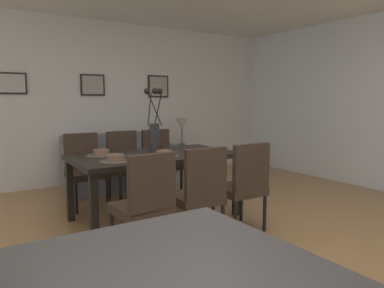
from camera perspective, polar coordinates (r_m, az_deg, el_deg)
name	(u,v)px	position (r m, az deg, el deg)	size (l,w,h in m)	color
ground_plane	(186,255)	(3.28, -0.97, -17.20)	(9.00, 9.00, 0.00)	#A87A47
back_wall_panel	(78,102)	(6.00, -17.73, 6.32)	(9.00, 0.10, 2.60)	silver
side_window_wall	(382,103)	(6.00, 27.96, 5.83)	(0.10, 6.30, 2.60)	white
dining_table	(155,161)	(4.06, -5.93, -2.63)	(1.80, 0.97, 0.74)	black
dining_chair_near_left	(146,200)	(3.06, -7.39, -8.87)	(0.47, 0.47, 0.92)	#33261E
dining_chair_near_right	(84,166)	(4.72, -16.74, -3.42)	(0.44, 0.44, 0.92)	#33261E
dining_chair_far_left	(199,190)	(3.36, 1.17, -7.34)	(0.46, 0.46, 0.92)	#33261E
dining_chair_far_right	(125,162)	(4.91, -10.54, -2.82)	(0.45, 0.45, 0.92)	#33261E
dining_chair_mid_left	(244,183)	(3.70, 8.22, -6.08)	(0.46, 0.46, 0.92)	#33261E
dining_chair_mid_right	(160,159)	(5.09, -5.15, -2.39)	(0.46, 0.46, 0.92)	#33261E
centerpiece_vase	(154,129)	(4.02, -5.99, 2.41)	(0.21, 0.23, 0.73)	#232326
placemat_near_left	(116,161)	(3.63, -11.99, -2.66)	(0.32, 0.32, 0.01)	#4C4742
bowl_near_left	(116,157)	(3.63, -12.00, -2.08)	(0.17, 0.17, 0.07)	brown
placemat_near_right	(101,155)	(4.04, -14.20, -1.74)	(0.32, 0.32, 0.01)	#4C4742
bowl_near_right	(101,152)	(4.04, -14.22, -1.22)	(0.17, 0.17, 0.07)	brown
placemat_far_left	(164,156)	(3.86, -4.47, -1.96)	(0.32, 0.32, 0.01)	#4C4742
bowl_far_left	(164,153)	(3.85, -4.48, -1.42)	(0.17, 0.17, 0.07)	brown
sofa	(122,168)	(5.74, -11.00, -3.74)	(1.70, 0.84, 0.80)	slate
side_table	(182,163)	(6.17, -1.61, -3.04)	(0.36, 0.36, 0.52)	black
table_lamp	(182,126)	(6.09, -1.63, 2.83)	(0.22, 0.22, 0.51)	#4C4C51
framed_picture_left	(11,83)	(5.76, -26.85, 8.60)	(0.42, 0.03, 0.31)	black
framed_picture_center	(93,85)	(6.00, -15.50, 9.02)	(0.39, 0.03, 0.34)	black
framed_picture_right	(158,86)	(6.45, -5.37, 9.10)	(0.39, 0.03, 0.38)	black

